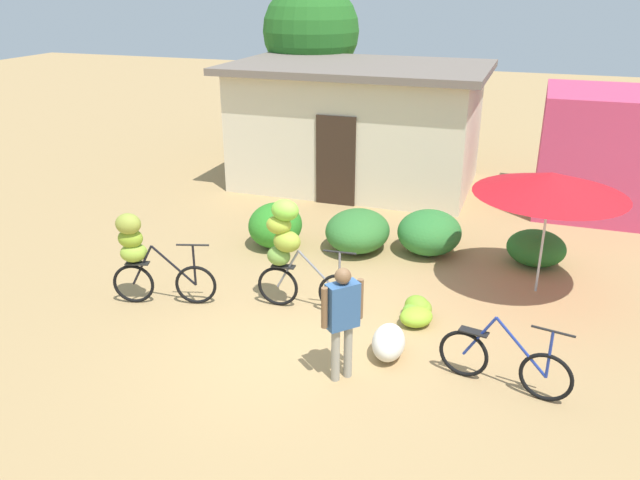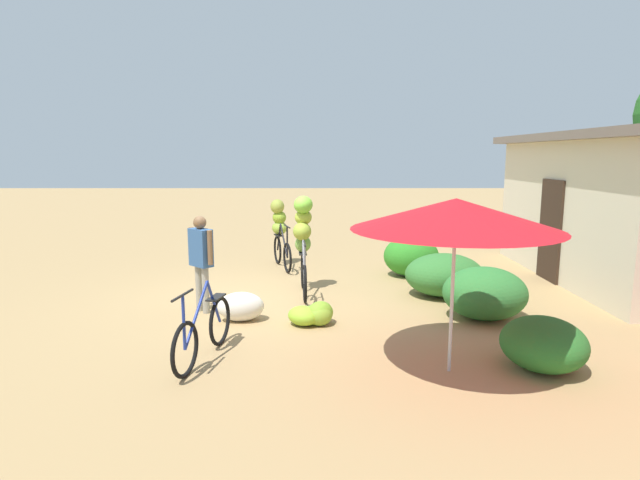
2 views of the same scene
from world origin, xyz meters
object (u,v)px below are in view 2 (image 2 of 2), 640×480
at_px(market_umbrella, 456,214).
at_px(banana_pile_on_ground, 313,315).
at_px(bicycle_leftmost, 280,227).
at_px(bicycle_near_pile, 303,235).
at_px(bicycle_center_loaded, 204,332).
at_px(person_vendor, 201,254).
at_px(produce_sack, 241,307).
at_px(building_low, 640,207).

xyz_separation_m(market_umbrella, banana_pile_on_ground, (-1.65, -1.60, -1.68)).
bearing_deg(bicycle_leftmost, bicycle_near_pile, 15.08).
bearing_deg(bicycle_leftmost, market_umbrella, 22.43).
distance_m(bicycle_center_loaded, person_vendor, 2.08).
distance_m(market_umbrella, bicycle_center_loaded, 3.29).
xyz_separation_m(bicycle_near_pile, produce_sack, (1.77, -0.89, -0.82)).
bearing_deg(building_low, person_vendor, -75.35).
distance_m(bicycle_near_pile, bicycle_center_loaded, 3.52).
bearing_deg(bicycle_center_loaded, bicycle_near_pile, 161.21).
bearing_deg(bicycle_near_pile, banana_pile_on_ground, 5.96).
distance_m(bicycle_leftmost, bicycle_center_loaded, 5.52).
xyz_separation_m(building_low, bicycle_center_loaded, (4.08, -7.70, -1.11)).
height_order(market_umbrella, banana_pile_on_ground, market_umbrella).
xyz_separation_m(banana_pile_on_ground, person_vendor, (-0.63, -1.77, 0.79)).
bearing_deg(produce_sack, market_umbrella, 55.68).
bearing_deg(person_vendor, banana_pile_on_ground, 70.29).
bearing_deg(market_umbrella, banana_pile_on_ground, -135.96).
height_order(market_umbrella, bicycle_center_loaded, market_umbrella).
distance_m(building_low, bicycle_near_pile, 6.65).
xyz_separation_m(bicycle_leftmost, produce_sack, (3.97, -0.29, -0.65)).
bearing_deg(building_low, produce_sack, -70.96).
relative_size(bicycle_near_pile, banana_pile_on_ground, 2.07).
relative_size(produce_sack, person_vendor, 0.45).
distance_m(bicycle_near_pile, person_vendor, 2.05).
distance_m(building_low, produce_sack, 8.01).
bearing_deg(bicycle_near_pile, building_low, 97.02).
bearing_deg(produce_sack, bicycle_center_loaded, -8.49).
height_order(building_low, bicycle_leftmost, building_low).
xyz_separation_m(market_umbrella, bicycle_center_loaded, (-0.34, -2.92, -1.48)).
relative_size(bicycle_near_pile, person_vendor, 1.13).
height_order(building_low, bicycle_center_loaded, building_low).
bearing_deg(bicycle_leftmost, building_low, 79.03).
xyz_separation_m(bicycle_leftmost, bicycle_near_pile, (2.20, 0.59, 0.17)).
relative_size(banana_pile_on_ground, person_vendor, 0.55).
relative_size(market_umbrella, bicycle_leftmost, 1.49).
bearing_deg(bicycle_center_loaded, produce_sack, 171.51).
xyz_separation_m(bicycle_leftmost, banana_pile_on_ground, (4.16, 0.80, -0.72)).
distance_m(building_low, bicycle_leftmost, 7.34).
relative_size(bicycle_center_loaded, banana_pile_on_ground, 1.94).
height_order(banana_pile_on_ground, produce_sack, produce_sack).
bearing_deg(building_low, bicycle_near_pile, -82.98).
height_order(building_low, produce_sack, building_low).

